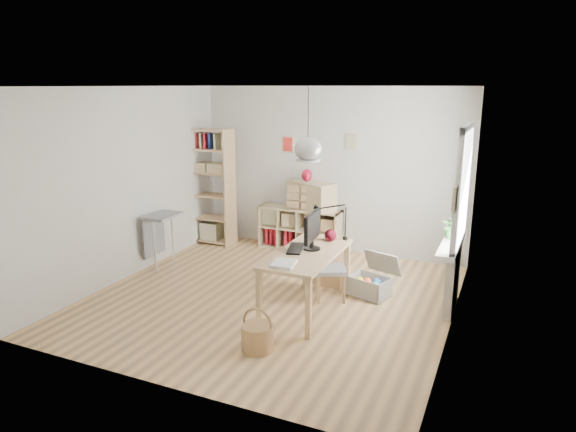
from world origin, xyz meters
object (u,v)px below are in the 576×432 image
at_px(chair, 330,265).
at_px(monitor, 312,229).
at_px(cube_shelf, 300,232).
at_px(tall_bookshelf, 210,182).
at_px(storage_chest, 372,282).
at_px(drawer_chest, 312,196).
at_px(desk, 307,259).

xyz_separation_m(chair, monitor, (-0.12, -0.36, 0.57)).
height_order(cube_shelf, tall_bookshelf, tall_bookshelf).
height_order(cube_shelf, storage_chest, cube_shelf).
bearing_deg(drawer_chest, desk, -45.86).
bearing_deg(chair, cube_shelf, 99.07).
bearing_deg(tall_bookshelf, desk, -37.01).
height_order(desk, cube_shelf, desk).
height_order(desk, storage_chest, desk).
height_order(cube_shelf, drawer_chest, drawer_chest).
bearing_deg(chair, tall_bookshelf, 127.20).
xyz_separation_m(cube_shelf, storage_chest, (1.64, -1.45, -0.12)).
xyz_separation_m(cube_shelf, drawer_chest, (0.23, -0.04, 0.65)).
distance_m(tall_bookshelf, monitor, 3.18).
bearing_deg(cube_shelf, desk, -65.39).
distance_m(chair, drawer_chest, 2.01).
xyz_separation_m(cube_shelf, tall_bookshelf, (-1.56, -0.28, 0.79)).
xyz_separation_m(storage_chest, drawer_chest, (-1.42, 1.41, 0.77)).
relative_size(storage_chest, monitor, 1.34).
bearing_deg(desk, drawer_chest, 109.96).
distance_m(desk, tall_bookshelf, 3.27).
height_order(chair, drawer_chest, drawer_chest).
height_order(tall_bookshelf, monitor, tall_bookshelf).
relative_size(desk, tall_bookshelf, 0.75).
relative_size(storage_chest, drawer_chest, 0.88).
relative_size(chair, drawer_chest, 0.96).
bearing_deg(drawer_chest, cube_shelf, -166.10).
bearing_deg(chair, storage_chest, 7.00).
distance_m(tall_bookshelf, chair, 3.16).
distance_m(cube_shelf, storage_chest, 2.19).
distance_m(cube_shelf, monitor, 2.45).
bearing_deg(desk, storage_chest, 51.51).
height_order(storage_chest, monitor, monitor).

